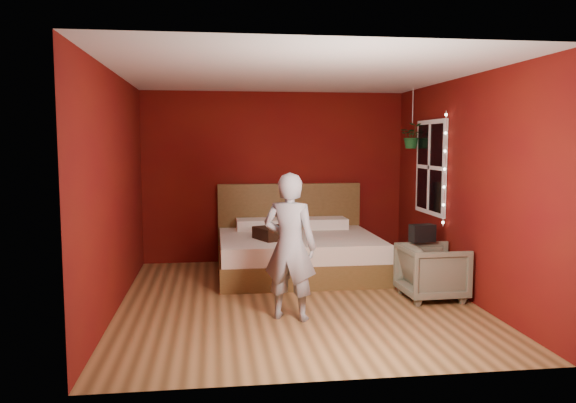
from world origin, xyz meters
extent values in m
plane|color=#996B3D|center=(0.00, 0.00, 0.00)|extent=(4.50, 4.50, 0.00)
cube|color=#5A1209|center=(0.00, 2.26, 1.30)|extent=(4.00, 0.02, 2.60)
cube|color=#5A1209|center=(0.00, -2.26, 1.30)|extent=(4.00, 0.02, 2.60)
cube|color=#5A1209|center=(-2.01, 0.00, 1.30)|extent=(0.02, 4.50, 2.60)
cube|color=#5A1209|center=(2.01, 0.00, 1.30)|extent=(0.02, 4.50, 2.60)
cube|color=silver|center=(0.00, 0.00, 2.61)|extent=(4.00, 4.50, 0.02)
cube|color=white|center=(1.97, 0.90, 1.50)|extent=(0.04, 0.97, 1.27)
cube|color=black|center=(1.96, 0.90, 1.50)|extent=(0.02, 0.85, 1.15)
cube|color=white|center=(1.95, 0.90, 1.50)|extent=(0.03, 0.05, 1.15)
cube|color=white|center=(1.95, 0.90, 1.50)|extent=(0.03, 0.85, 0.05)
cylinder|color=silver|center=(1.94, 0.38, 1.50)|extent=(0.01, 0.01, 1.45)
sphere|color=#FFF2CC|center=(1.94, 0.38, 0.83)|extent=(0.04, 0.04, 0.04)
sphere|color=#FFF2CC|center=(1.94, 0.38, 1.05)|extent=(0.04, 0.04, 0.04)
sphere|color=#FFF2CC|center=(1.94, 0.38, 1.27)|extent=(0.04, 0.04, 0.04)
sphere|color=#FFF2CC|center=(1.94, 0.38, 1.50)|extent=(0.04, 0.04, 0.04)
sphere|color=#FFF2CC|center=(1.94, 0.38, 1.73)|extent=(0.04, 0.04, 0.04)
sphere|color=#FFF2CC|center=(1.94, 0.38, 1.95)|extent=(0.04, 0.04, 0.04)
sphere|color=#FFF2CC|center=(1.94, 0.38, 2.17)|extent=(0.04, 0.04, 0.04)
cube|color=brown|center=(0.22, 1.27, 0.15)|extent=(2.19, 1.86, 0.31)
cube|color=beige|center=(0.22, 1.27, 0.43)|extent=(2.15, 1.83, 0.24)
cube|color=brown|center=(0.22, 2.16, 0.60)|extent=(2.19, 0.09, 1.21)
cube|color=white|center=(-0.27, 1.89, 0.62)|extent=(0.66, 0.42, 0.15)
cube|color=white|center=(0.71, 1.89, 0.62)|extent=(0.66, 0.42, 0.15)
imported|color=gray|center=(-0.16, -0.69, 0.76)|extent=(0.66, 0.56, 1.53)
imported|color=#676751|center=(1.60, -0.15, 0.32)|extent=(0.73, 0.71, 0.64)
cube|color=black|center=(1.55, 0.05, 0.75)|extent=(0.32, 0.20, 0.21)
cube|color=black|center=(-0.13, 1.04, 0.63)|extent=(0.59, 0.59, 0.16)
cylinder|color=silver|center=(1.88, 1.40, 2.35)|extent=(0.01, 0.01, 0.50)
imported|color=#195A20|center=(1.88, 1.40, 1.92)|extent=(0.40, 0.38, 0.36)
camera|label=1|loc=(-0.93, -6.33, 1.83)|focal=35.00mm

